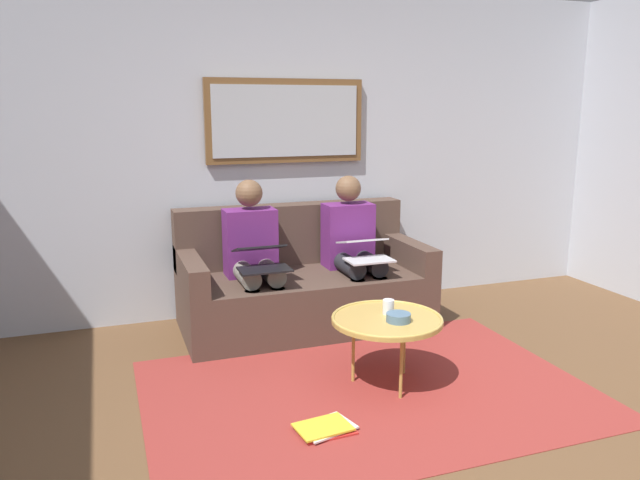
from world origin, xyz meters
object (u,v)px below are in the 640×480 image
coffee_table (387,320)px  magazine_stack (325,428)px  bowl (398,317)px  person_right (254,253)px  person_left (353,245)px  framed_mirror (286,121)px  cup (388,307)px  couch (302,284)px  laptop_silver (365,249)px  laptop_black (262,257)px

coffee_table → magazine_stack: 0.78m
bowl → magazine_stack: size_ratio=0.44×
person_right → magazine_stack: 1.66m
coffee_table → person_left: (-0.25, -1.15, 0.19)m
framed_mirror → magazine_stack: size_ratio=3.86×
framed_mirror → person_right: bearing=49.2°
person_right → coffee_table: bearing=114.9°
cup → person_right: bearing=-62.2°
cup → magazine_stack: cup is taller
framed_mirror → magazine_stack: 2.56m
couch → magazine_stack: size_ratio=5.57×
coffee_table → person_left: bearing=-102.5°
person_left → couch: bearing=-9.8°
framed_mirror → laptop_silver: 1.22m
framed_mirror → person_right: size_ratio=1.13×
couch → person_left: 0.50m
framed_mirror → laptop_black: (0.39, 0.69, -0.92)m
magazine_stack → coffee_table: bearing=-143.2°
couch → laptop_black: 0.59m
coffee_table → person_right: 1.28m
bowl → person_right: size_ratio=0.13×
bowl → person_right: 1.36m
person_left → person_right: bearing=0.0°
person_right → person_left: bearing=180.0°
person_left → coffee_table: bearing=77.5°
bowl → laptop_black: (0.57, -0.99, 0.18)m
laptop_black → cup: bearing=124.0°
person_left → magazine_stack: person_left is taller
cup → person_left: size_ratio=0.08×
framed_mirror → coffee_table: framed_mirror is taller
framed_mirror → cup: 1.89m
coffee_table → cup: size_ratio=7.42×
cup → laptop_silver: 0.88m
framed_mirror → cup: bearing=96.6°
couch → coffee_table: (-0.14, 1.22, 0.10)m
coffee_table → laptop_black: (0.53, -0.91, 0.22)m
cup → couch: bearing=-81.2°
couch → bowl: (-0.18, 1.30, 0.14)m
cup → person_right: size_ratio=0.08×
coffee_table → magazine_stack: (0.54, 0.40, -0.39)m
coffee_table → cup: 0.09m
coffee_table → person_left: size_ratio=0.59×
coffee_table → laptop_black: 1.08m
cup → framed_mirror: bearing=-83.4°
bowl → person_right: bearing=-65.1°
bowl → laptop_silver: (-0.22, -0.98, 0.18)m
person_left → person_right: same height
person_right → laptop_silver: bearing=162.8°
laptop_silver → magazine_stack: bearing=58.8°
bowl → laptop_black: size_ratio=0.39×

